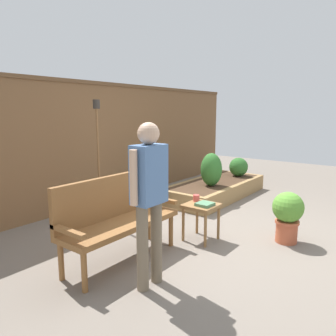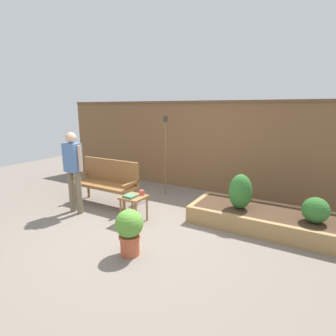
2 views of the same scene
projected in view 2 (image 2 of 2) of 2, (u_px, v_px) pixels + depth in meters
The scene contains 12 objects.
ground_plane at pixel (143, 230), 4.46m from camera, with size 14.00×14.00×0.00m, color #70665B.
fence_back at pixel (204, 146), 6.41m from camera, with size 8.40×0.14×2.16m.
garden_bench at pixel (107, 179), 5.57m from camera, with size 1.44×0.48×0.94m.
side_table at pixel (134, 201), 4.70m from camera, with size 0.40×0.40×0.48m.
cup_on_table at pixel (142, 193), 4.74m from camera, with size 0.12×0.08×0.09m.
book_on_table at pixel (130, 196), 4.63m from camera, with size 0.20×0.19×0.04m, color #4C7A56.
potted_boxwood at pixel (129, 229), 3.64m from camera, with size 0.39×0.39×0.66m.
raised_planter_bed at pixel (262, 218), 4.55m from camera, with size 2.40×1.00×0.30m.
shrub_near_bench at pixel (240, 192), 4.54m from camera, with size 0.39×0.39×0.61m.
shrub_far_corner at pixel (316, 210), 4.01m from camera, with size 0.39×0.39×0.39m.
tiki_torch at pixel (165, 142), 6.02m from camera, with size 0.10×0.10×1.82m.
person_by_bench at pixel (73, 166), 5.01m from camera, with size 0.47×0.20×1.56m.
Camera 2 is at (2.41, -3.35, 2.01)m, focal length 28.46 mm.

